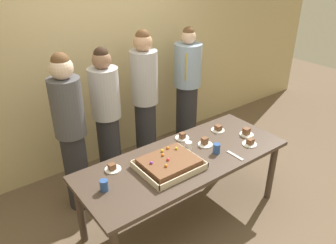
% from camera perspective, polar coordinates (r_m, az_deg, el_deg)
% --- Properties ---
extents(ground_plane, '(12.00, 12.00, 0.00)m').
position_cam_1_polar(ground_plane, '(3.66, 2.61, -15.82)').
color(ground_plane, brown).
extents(interior_back_panel, '(8.00, 0.12, 3.00)m').
position_cam_1_polar(interior_back_panel, '(4.15, -11.45, 12.80)').
color(interior_back_panel, '#CCB784').
rests_on(interior_back_panel, ground_plane).
extents(party_table, '(2.09, 0.83, 0.74)m').
position_cam_1_polar(party_table, '(3.25, 2.86, -7.31)').
color(party_table, '#47382D').
rests_on(party_table, ground_plane).
extents(sheet_cake, '(0.55, 0.46, 0.11)m').
position_cam_1_polar(sheet_cake, '(3.04, 0.17, -7.14)').
color(sheet_cake, beige).
rests_on(sheet_cake, party_table).
extents(plated_slice_near_left, '(0.15, 0.15, 0.07)m').
position_cam_1_polar(plated_slice_near_left, '(3.50, 13.83, -3.47)').
color(plated_slice_near_left, white).
rests_on(plated_slice_near_left, party_table).
extents(plated_slice_near_right, '(0.15, 0.15, 0.08)m').
position_cam_1_polar(plated_slice_near_right, '(3.41, 6.33, -3.53)').
color(plated_slice_near_right, white).
rests_on(plated_slice_near_right, party_table).
extents(plated_slice_far_left, '(0.15, 0.15, 0.08)m').
position_cam_1_polar(plated_slice_far_left, '(3.67, 13.27, -1.78)').
color(plated_slice_far_left, white).
rests_on(plated_slice_far_left, party_table).
extents(plated_slice_far_right, '(0.15, 0.15, 0.06)m').
position_cam_1_polar(plated_slice_far_right, '(3.07, -9.48, -7.77)').
color(plated_slice_far_right, white).
rests_on(plated_slice_far_right, party_table).
extents(plated_slice_center_front, '(0.15, 0.15, 0.07)m').
position_cam_1_polar(plated_slice_center_front, '(3.50, 2.45, -2.56)').
color(plated_slice_center_front, white).
rests_on(plated_slice_center_front, party_table).
extents(plated_slice_center_back, '(0.15, 0.15, 0.06)m').
position_cam_1_polar(plated_slice_center_back, '(3.69, 8.55, -1.18)').
color(plated_slice_center_back, white).
rests_on(plated_slice_center_back, party_table).
extents(drink_cup_nearest, '(0.07, 0.07, 0.10)m').
position_cam_1_polar(drink_cup_nearest, '(3.28, 8.32, -4.50)').
color(drink_cup_nearest, '#2D5199').
rests_on(drink_cup_nearest, party_table).
extents(drink_cup_middle, '(0.07, 0.07, 0.10)m').
position_cam_1_polar(drink_cup_middle, '(3.28, 3.51, -4.19)').
color(drink_cup_middle, white).
rests_on(drink_cup_middle, party_table).
extents(drink_cup_far_end, '(0.07, 0.07, 0.10)m').
position_cam_1_polar(drink_cup_far_end, '(2.83, -10.89, -10.61)').
color(drink_cup_far_end, '#2D5199').
rests_on(drink_cup_far_end, party_table).
extents(cake_server_utensil, '(0.03, 0.20, 0.01)m').
position_cam_1_polar(cake_server_utensil, '(3.29, 11.42, -5.66)').
color(cake_server_utensil, silver).
rests_on(cake_server_utensil, party_table).
extents(person_serving_front, '(0.32, 0.32, 1.74)m').
position_cam_1_polar(person_serving_front, '(4.03, -4.00, 4.04)').
color(person_serving_front, '#28282D').
rests_on(person_serving_front, ground_plane).
extents(person_green_shirt_behind, '(0.31, 0.31, 1.71)m').
position_cam_1_polar(person_green_shirt_behind, '(3.42, -16.28, -1.63)').
color(person_green_shirt_behind, '#28282D').
rests_on(person_green_shirt_behind, ground_plane).
extents(person_striped_tie_right, '(0.32, 0.32, 1.65)m').
position_cam_1_polar(person_striped_tie_right, '(3.73, -10.41, 0.73)').
color(person_striped_tie_right, '#28282D').
rests_on(person_striped_tie_right, ground_plane).
extents(person_far_right_suit, '(0.36, 0.36, 1.67)m').
position_cam_1_polar(person_far_right_suit, '(4.51, 3.28, 5.83)').
color(person_far_right_suit, '#28282D').
rests_on(person_far_right_suit, ground_plane).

